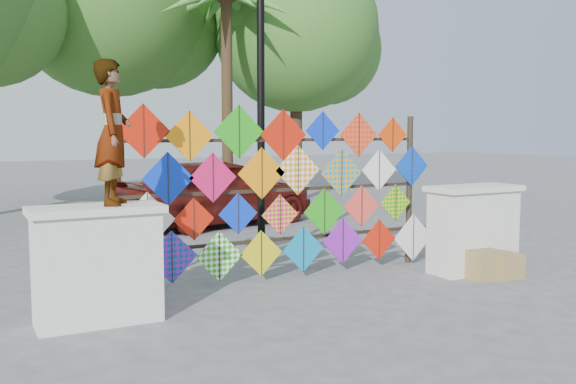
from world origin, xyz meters
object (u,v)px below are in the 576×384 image
object	(u,v)px
kite_rack	(284,193)
vendor_woman	(113,133)
sedan	(218,191)
lamppost	(261,91)

from	to	relation	value
kite_rack	vendor_woman	distance (m)	2.85
vendor_woman	sedan	xyz separation A→B (m)	(3.61, 6.15, -1.30)
kite_rack	vendor_woman	size ratio (longest dim) A/B	3.18
kite_rack	lamppost	xyz separation A→B (m)	(0.25, 1.27, 1.47)
kite_rack	sedan	distance (m)	5.35
kite_rack	sedan	xyz separation A→B (m)	(1.06, 5.22, -0.46)
kite_rack	vendor_woman	bearing A→B (deg)	-159.99
vendor_woman	sedan	world-z (taller)	vendor_woman
vendor_woman	lamppost	bearing A→B (deg)	-29.79
kite_rack	lamppost	size ratio (longest dim) A/B	1.11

